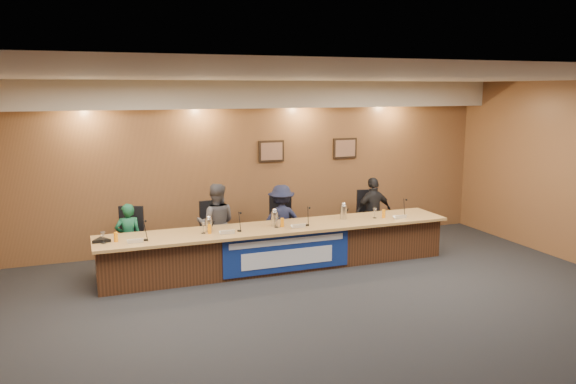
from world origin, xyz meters
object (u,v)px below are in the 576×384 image
object	(u,v)px
office_chair_a	(128,243)
speakerphone	(101,240)
panelist_d	(373,212)
carafe_right	(343,212)
panelist_b	(216,224)
carafe_mid	(274,219)
office_chair_c	(280,229)
panelist_c	(281,221)
office_chair_b	(215,235)
office_chair_d	(370,221)
panelist_a	(129,238)
banner	(288,253)
dais_body	(279,248)
carafe_left	(209,225)

from	to	relation	value
office_chair_a	speakerphone	size ratio (longest dim) A/B	1.50
panelist_d	speakerphone	size ratio (longest dim) A/B	4.26
panelist_d	carafe_right	bearing A→B (deg)	28.08
office_chair_a	panelist_d	bearing A→B (deg)	21.59
panelist_b	carafe_right	world-z (taller)	panelist_b
carafe_mid	office_chair_c	bearing A→B (deg)	64.45
panelist_c	office_chair_b	xyz separation A→B (m)	(-1.22, 0.10, -0.19)
office_chair_d	speakerphone	xyz separation A→B (m)	(-5.09, -0.78, 0.30)
panelist_b	carafe_right	xyz separation A→B (m)	(2.18, -0.61, 0.16)
panelist_a	panelist_c	size ratio (longest dim) A/B	0.89
speakerphone	office_chair_b	bearing A→B (deg)	21.81
panelist_d	carafe_right	xyz separation A→B (m)	(-0.95, -0.61, 0.19)
panelist_a	panelist_b	world-z (taller)	panelist_b
office_chair_b	speakerphone	size ratio (longest dim) A/B	1.50
banner	panelist_d	bearing A→B (deg)	26.10
panelist_a	dais_body	bearing A→B (deg)	163.13
carafe_mid	panelist_a	bearing A→B (deg)	164.39
office_chair_a	panelist_b	bearing A→B (deg)	19.02
panelist_a	office_chair_a	distance (m)	0.15
banner	panelist_a	distance (m)	2.68
office_chair_a	carafe_left	bearing A→B (deg)	-8.82
carafe_left	carafe_mid	distance (m)	1.13
carafe_left	speakerphone	xyz separation A→B (m)	(-1.68, -0.02, -0.08)
panelist_b	panelist_c	size ratio (longest dim) A/B	1.07
office_chair_c	banner	bearing A→B (deg)	-79.39
banner	office_chair_b	bearing A→B (deg)	128.84
speakerphone	panelist_a	bearing A→B (deg)	56.49
office_chair_a	office_chair_c	xyz separation A→B (m)	(2.72, 0.00, 0.00)
carafe_left	panelist_c	bearing A→B (deg)	23.70
banner	panelist_a	xyz separation A→B (m)	(-2.45, 1.07, 0.21)
dais_body	office_chair_a	xyz separation A→B (m)	(-2.45, 0.76, 0.13)
panelist_b	panelist_c	world-z (taller)	panelist_b
panelist_c	banner	bearing A→B (deg)	82.53
panelist_d	carafe_right	distance (m)	1.15
panelist_a	office_chair_a	bearing A→B (deg)	-91.82
panelist_b	speakerphone	bearing A→B (deg)	34.59
dais_body	panelist_c	distance (m)	0.78
speakerphone	office_chair_c	bearing A→B (deg)	13.83
panelist_b	office_chair_a	world-z (taller)	panelist_b
panelist_a	carafe_right	xyz separation A→B (m)	(3.69, -0.61, 0.28)
panelist_d	office_chair_b	distance (m)	3.14
dais_body	panelist_c	size ratio (longest dim) A/B	4.51
panelist_a	carafe_mid	xyz separation A→B (m)	(2.36, -0.66, 0.28)
carafe_mid	carafe_right	world-z (taller)	carafe_mid
office_chair_d	panelist_a	bearing A→B (deg)	-171.46
panelist_b	carafe_left	distance (m)	0.73
panelist_a	panelist_d	distance (m)	4.64
panelist_a	carafe_left	distance (m)	1.42
banner	office_chair_c	bearing A→B (deg)	76.66
panelist_d	carafe_mid	xyz separation A→B (m)	(-2.27, -0.66, 0.19)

